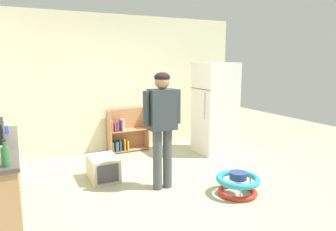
{
  "coord_description": "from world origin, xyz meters",
  "views": [
    {
      "loc": [
        -1.86,
        -3.61,
        1.83
      ],
      "look_at": [
        0.12,
        0.34,
        1.02
      ],
      "focal_mm": 32.67,
      "sensor_mm": 36.0,
      "label": 1
    }
  ],
  "objects_px": {
    "baby_walker": "(238,183)",
    "refrigerator": "(215,108)",
    "bookshelf": "(125,133)",
    "blue_cup": "(5,130)",
    "pet_carrier": "(103,168)",
    "green_glass_bottle": "(5,156)",
    "standing_person": "(162,120)",
    "white_cup": "(0,151)"
  },
  "relations": [
    {
      "from": "standing_person",
      "to": "bookshelf",
      "type": "bearing_deg",
      "value": 86.66
    },
    {
      "from": "bookshelf",
      "to": "pet_carrier",
      "type": "xyz_separation_m",
      "value": [
        -0.8,
        -1.29,
        -0.19
      ]
    },
    {
      "from": "white_cup",
      "to": "blue_cup",
      "type": "bearing_deg",
      "value": 88.61
    },
    {
      "from": "baby_walker",
      "to": "refrigerator",
      "type": "bearing_deg",
      "value": 64.25
    },
    {
      "from": "standing_person",
      "to": "blue_cup",
      "type": "height_order",
      "value": "standing_person"
    },
    {
      "from": "refrigerator",
      "to": "green_glass_bottle",
      "type": "bearing_deg",
      "value": -151.56
    },
    {
      "from": "standing_person",
      "to": "green_glass_bottle",
      "type": "bearing_deg",
      "value": -157.04
    },
    {
      "from": "pet_carrier",
      "to": "blue_cup",
      "type": "relative_size",
      "value": 5.81
    },
    {
      "from": "bookshelf",
      "to": "green_glass_bottle",
      "type": "height_order",
      "value": "green_glass_bottle"
    },
    {
      "from": "refrigerator",
      "to": "blue_cup",
      "type": "distance_m",
      "value": 3.71
    },
    {
      "from": "standing_person",
      "to": "refrigerator",
      "type": "bearing_deg",
      "value": 34.01
    },
    {
      "from": "bookshelf",
      "to": "green_glass_bottle",
      "type": "bearing_deg",
      "value": -126.01
    },
    {
      "from": "blue_cup",
      "to": "standing_person",
      "type": "bearing_deg",
      "value": -16.65
    },
    {
      "from": "bookshelf",
      "to": "baby_walker",
      "type": "height_order",
      "value": "bookshelf"
    },
    {
      "from": "pet_carrier",
      "to": "green_glass_bottle",
      "type": "xyz_separation_m",
      "value": [
        -1.24,
        -1.52,
        0.82
      ]
    },
    {
      "from": "bookshelf",
      "to": "standing_person",
      "type": "distance_m",
      "value": 2.1
    },
    {
      "from": "refrigerator",
      "to": "pet_carrier",
      "type": "height_order",
      "value": "refrigerator"
    },
    {
      "from": "white_cup",
      "to": "standing_person",
      "type": "bearing_deg",
      "value": 12.9
    },
    {
      "from": "refrigerator",
      "to": "white_cup",
      "type": "bearing_deg",
      "value": -156.49
    },
    {
      "from": "baby_walker",
      "to": "green_glass_bottle",
      "type": "xyz_separation_m",
      "value": [
        -2.76,
        -0.16,
        0.84
      ]
    },
    {
      "from": "green_glass_bottle",
      "to": "blue_cup",
      "type": "height_order",
      "value": "green_glass_bottle"
    },
    {
      "from": "standing_person",
      "to": "baby_walker",
      "type": "xyz_separation_m",
      "value": [
        0.83,
        -0.66,
        -0.85
      ]
    },
    {
      "from": "pet_carrier",
      "to": "white_cup",
      "type": "relative_size",
      "value": 5.81
    },
    {
      "from": "bookshelf",
      "to": "blue_cup",
      "type": "relative_size",
      "value": 8.95
    },
    {
      "from": "baby_walker",
      "to": "green_glass_bottle",
      "type": "bearing_deg",
      "value": -176.75
    },
    {
      "from": "baby_walker",
      "to": "white_cup",
      "type": "distance_m",
      "value": 2.93
    },
    {
      "from": "refrigerator",
      "to": "standing_person",
      "type": "relative_size",
      "value": 1.07
    },
    {
      "from": "baby_walker",
      "to": "white_cup",
      "type": "xyz_separation_m",
      "value": [
        -2.82,
        0.2,
        0.79
      ]
    },
    {
      "from": "baby_walker",
      "to": "white_cup",
      "type": "relative_size",
      "value": 6.36
    },
    {
      "from": "blue_cup",
      "to": "pet_carrier",
      "type": "bearing_deg",
      "value": 5.46
    },
    {
      "from": "refrigerator",
      "to": "blue_cup",
      "type": "height_order",
      "value": "refrigerator"
    },
    {
      "from": "pet_carrier",
      "to": "standing_person",
      "type": "bearing_deg",
      "value": -46.15
    },
    {
      "from": "green_glass_bottle",
      "to": "white_cup",
      "type": "xyz_separation_m",
      "value": [
        -0.06,
        0.36,
        -0.05
      ]
    },
    {
      "from": "blue_cup",
      "to": "white_cup",
      "type": "distance_m",
      "value": 1.04
    },
    {
      "from": "baby_walker",
      "to": "pet_carrier",
      "type": "distance_m",
      "value": 2.04
    },
    {
      "from": "pet_carrier",
      "to": "green_glass_bottle",
      "type": "height_order",
      "value": "green_glass_bottle"
    },
    {
      "from": "green_glass_bottle",
      "to": "baby_walker",
      "type": "bearing_deg",
      "value": 3.25
    },
    {
      "from": "bookshelf",
      "to": "pet_carrier",
      "type": "distance_m",
      "value": 1.52
    },
    {
      "from": "standing_person",
      "to": "white_cup",
      "type": "xyz_separation_m",
      "value": [
        -1.98,
        -0.45,
        -0.06
      ]
    },
    {
      "from": "refrigerator",
      "to": "blue_cup",
      "type": "bearing_deg",
      "value": -171.23
    },
    {
      "from": "standing_person",
      "to": "green_glass_bottle",
      "type": "relative_size",
      "value": 6.77
    },
    {
      "from": "refrigerator",
      "to": "baby_walker",
      "type": "height_order",
      "value": "refrigerator"
    }
  ]
}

